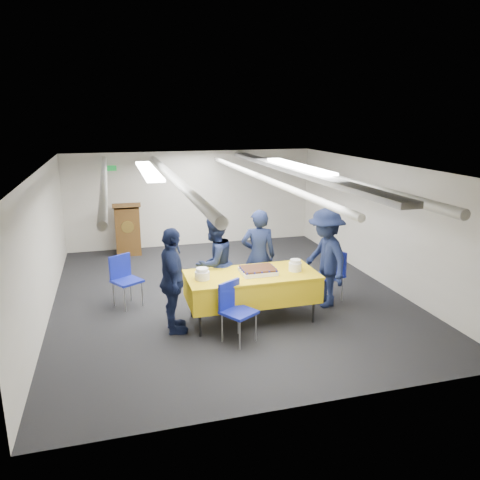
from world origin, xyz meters
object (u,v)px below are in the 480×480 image
object	(u,v)px
sheet_cake	(258,270)
chair_near	(235,305)
chair_left	(124,275)
sailor_a	(258,256)
sailor_b	(214,263)
chair_right	(333,270)
sailor_c	(173,281)
sailor_d	(325,258)
serving_table	(252,286)
podium	(128,228)

from	to	relation	value
sheet_cake	chair_near	world-z (taller)	chair_near
chair_left	sailor_a	world-z (taller)	sailor_a
sailor_b	sheet_cake	bearing A→B (deg)	98.48
chair_left	sailor_b	size ratio (longest dim) A/B	0.55
chair_right	chair_near	bearing A→B (deg)	-152.87
sailor_c	sailor_d	world-z (taller)	sailor_d
serving_table	chair_right	world-z (taller)	chair_right
chair_right	sailor_d	bearing A→B (deg)	-140.65
serving_table	sailor_c	distance (m)	1.26
sailor_d	sailor_c	bearing A→B (deg)	-88.48
chair_right	chair_left	distance (m)	3.58
sailor_a	sailor_c	bearing A→B (deg)	40.40
podium	sailor_a	distance (m)	4.04
chair_near	sailor_d	bearing A→B (deg)	25.06
sheet_cake	chair_near	xyz separation A→B (m)	(-0.53, -0.58, -0.28)
sheet_cake	sailor_c	xyz separation A→B (m)	(-1.33, -0.07, -0.02)
chair_left	sailor_d	distance (m)	3.39
sailor_a	sailor_b	xyz separation A→B (m)	(-0.80, -0.13, -0.02)
serving_table	chair_near	world-z (taller)	chair_near
serving_table	chair_right	bearing A→B (deg)	15.89
podium	chair_near	bearing A→B (deg)	-75.17
serving_table	sailor_d	distance (m)	1.40
chair_near	chair_right	world-z (taller)	same
podium	chair_left	distance (m)	3.08
sheet_cake	podium	world-z (taller)	podium
sailor_a	serving_table	bearing A→B (deg)	78.17
sailor_a	chair_near	bearing A→B (deg)	72.72
sailor_a	sailor_b	bearing A→B (deg)	22.57
chair_left	sailor_c	size ratio (longest dim) A/B	0.55
podium	sailor_d	xyz separation A→B (m)	(3.06, -3.97, 0.22)
chair_left	sheet_cake	bearing A→B (deg)	-30.06
sheet_cake	podium	xyz separation A→B (m)	(-1.80, 4.22, -0.20)
sheet_cake	sailor_d	xyz separation A→B (m)	(1.26, 0.26, 0.02)
podium	sailor_d	distance (m)	5.01
chair_left	sailor_c	world-z (taller)	sailor_c
serving_table	chair_right	distance (m)	1.68
chair_left	sailor_c	distance (m)	1.42
chair_right	podium	bearing A→B (deg)	131.46
serving_table	sheet_cake	xyz separation A→B (m)	(0.10, -0.01, 0.26)
chair_left	sailor_a	bearing A→B (deg)	-10.25
podium	chair_near	size ratio (longest dim) A/B	1.44
sheet_cake	chair_near	bearing A→B (deg)	-132.50
chair_right	sailor_d	xyz separation A→B (m)	(-0.26, -0.21, 0.30)
serving_table	sailor_d	bearing A→B (deg)	10.31
chair_near	sailor_a	xyz separation A→B (m)	(0.78, 1.33, 0.28)
chair_right	sailor_c	bearing A→B (deg)	-169.31
serving_table	chair_near	distance (m)	0.73
serving_table	podium	bearing A→B (deg)	112.04
chair_left	serving_table	bearing A→B (deg)	-31.04
podium	chair_left	xyz separation A→B (m)	(-0.19, -3.07, -0.08)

